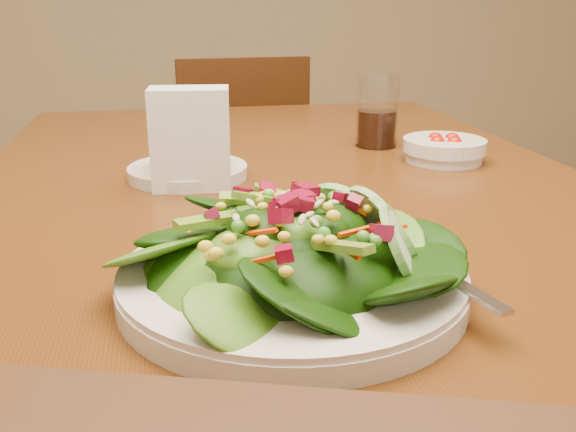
% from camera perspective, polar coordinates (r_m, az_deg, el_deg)
% --- Properties ---
extents(dining_table, '(0.90, 1.40, 0.75)m').
position_cam_1_polar(dining_table, '(0.93, 0.27, -3.44)').
color(dining_table, '#49280D').
rests_on(dining_table, ground_plane).
extents(chair_far, '(0.41, 0.41, 0.84)m').
position_cam_1_polar(chair_far, '(1.99, -4.32, 2.70)').
color(chair_far, black).
rests_on(chair_far, ground_plane).
extents(salad_plate, '(0.31, 0.31, 0.09)m').
position_cam_1_polar(salad_plate, '(0.57, 1.42, -3.75)').
color(salad_plate, silver).
rests_on(salad_plate, dining_table).
extents(bread_plate, '(0.17, 0.17, 0.09)m').
position_cam_1_polar(bread_plate, '(0.95, -8.98, 5.50)').
color(bread_plate, silver).
rests_on(bread_plate, dining_table).
extents(tomato_bowl, '(0.13, 0.13, 0.04)m').
position_cam_1_polar(tomato_bowl, '(1.06, 13.70, 5.80)').
color(tomato_bowl, silver).
rests_on(tomato_bowl, dining_table).
extents(drinking_glass, '(0.07, 0.07, 0.13)m').
position_cam_1_polar(drinking_glass, '(1.15, 7.92, 8.84)').
color(drinking_glass, silver).
rests_on(drinking_glass, dining_table).
extents(napkin_holder, '(0.11, 0.07, 0.14)m').
position_cam_1_polar(napkin_holder, '(0.89, -8.67, 7.04)').
color(napkin_holder, white).
rests_on(napkin_holder, dining_table).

